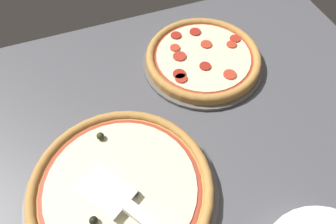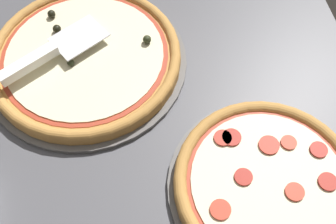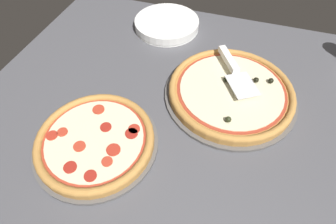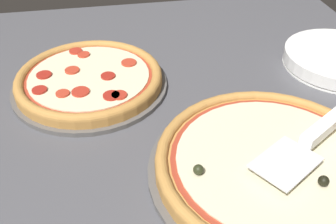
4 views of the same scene
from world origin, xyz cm
name	(u,v)px [view 2 (image 2 of 4)]	position (x,y,z in cm)	size (l,w,h in cm)	color
ground_plane	(114,81)	(0.00, 0.00, -1.80)	(144.07, 98.89, 3.60)	#4C4C51
pizza_pan_front	(87,62)	(-3.72, -4.90, 0.50)	(40.30, 40.30, 1.00)	#565451
pizza_front	(85,56)	(-3.73, -4.90, 2.51)	(37.88, 37.88, 3.98)	#B77F3D
pizza_pan_back	(266,187)	(27.34, 23.48, 0.50)	(33.07, 33.07, 1.00)	#565451
pizza_back	(268,183)	(27.33, 23.49, 2.38)	(31.09, 31.09, 2.78)	#B77F3D
serving_spatula	(42,57)	(-2.11, -12.48, 5.76)	(15.72, 21.09, 2.00)	silver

